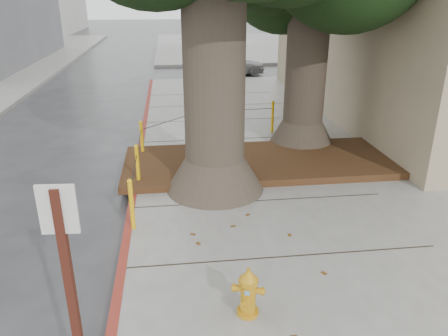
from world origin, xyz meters
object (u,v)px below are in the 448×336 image
at_px(car_silver, 231,64).
at_px(car_red, 313,55).
at_px(fire_hydrant, 248,292).
at_px(signpost, 76,323).

relative_size(car_silver, car_red, 0.95).
height_order(fire_hydrant, car_red, car_red).
relative_size(fire_hydrant, car_silver, 0.20).
bearing_deg(fire_hydrant, car_silver, 101.18).
xyz_separation_m(fire_hydrant, signpost, (-1.65, -1.68, 1.17)).
relative_size(fire_hydrant, car_red, 0.19).
distance_m(signpost, car_silver, 20.42).
bearing_deg(fire_hydrant, signpost, -115.98).
height_order(car_silver, car_red, car_red).
relative_size(signpost, car_red, 0.73).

